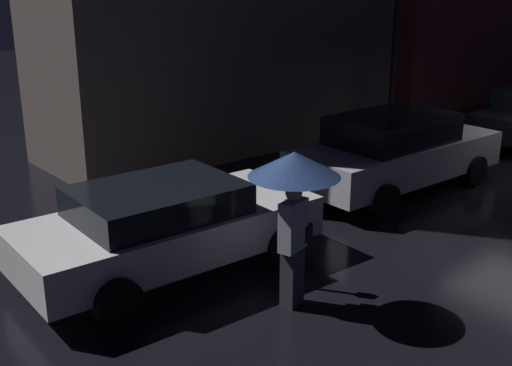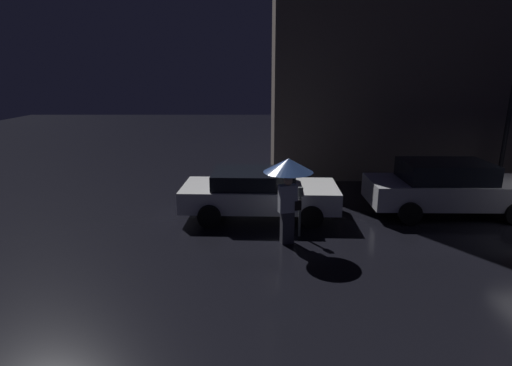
% 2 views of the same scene
% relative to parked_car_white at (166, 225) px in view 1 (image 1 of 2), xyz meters
% --- Properties ---
extents(parked_car_white, '(4.31, 2.03, 1.29)m').
position_rel_parked_car_white_xyz_m(parked_car_white, '(0.00, 0.00, 0.00)').
color(parked_car_white, silver).
rests_on(parked_car_white, ground).
extents(parked_car_silver, '(4.52, 1.97, 1.50)m').
position_rel_parked_car_white_xyz_m(parked_car_silver, '(5.34, 0.21, 0.08)').
color(parked_car_silver, '#B7B7BF').
rests_on(parked_car_silver, ground).
extents(pedestrian_with_umbrella, '(1.13, 1.13, 2.03)m').
position_rel_parked_car_white_xyz_m(pedestrian_with_umbrella, '(0.66, -1.88, 0.96)').
color(pedestrian_with_umbrella, '#383842').
rests_on(pedestrian_with_umbrella, ground).
extents(parking_meter, '(0.12, 0.10, 1.25)m').
position_rel_parked_car_white_xyz_m(parking_meter, '(0.99, -1.48, 0.08)').
color(parking_meter, '#4C5154').
rests_on(parking_meter, ground).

